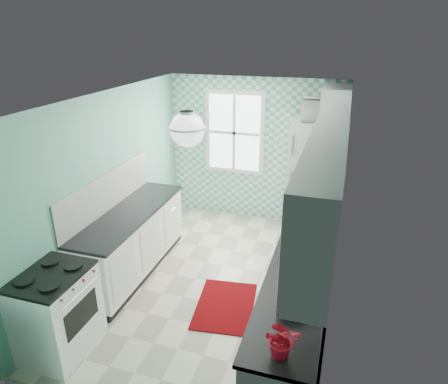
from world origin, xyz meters
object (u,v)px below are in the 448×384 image
(stove, at_px, (57,312))
(sink, at_px, (315,212))
(ceiling_light, at_px, (187,129))
(microwave, at_px, (322,110))
(fruit_bowl, at_px, (291,312))
(potted_plant, at_px, (282,340))
(fridge, at_px, (316,180))

(stove, distance_m, sink, 3.36)
(ceiling_light, distance_m, stove, 2.35)
(stove, relative_size, microwave, 1.56)
(fruit_bowl, distance_m, potted_plant, 0.50)
(sink, bearing_deg, ceiling_light, -127.04)
(stove, bearing_deg, potted_plant, -9.04)
(fridge, bearing_deg, stove, -121.02)
(fruit_bowl, height_order, microwave, microwave)
(sink, height_order, fruit_bowl, sink)
(fruit_bowl, bearing_deg, stove, -177.07)
(stove, height_order, microwave, microwave)
(ceiling_light, bearing_deg, stove, -145.13)
(ceiling_light, relative_size, potted_plant, 1.16)
(ceiling_light, bearing_deg, potted_plant, -44.90)
(sink, bearing_deg, potted_plant, -87.71)
(sink, height_order, microwave, microwave)
(potted_plant, bearing_deg, sink, 89.91)
(ceiling_light, distance_m, fruit_bowl, 1.94)
(fridge, xyz_separation_m, potted_plant, (0.09, -3.80, 0.13))
(sink, bearing_deg, microwave, 97.11)
(fridge, distance_m, potted_plant, 3.80)
(fridge, bearing_deg, fruit_bowl, -85.58)
(ceiling_light, xyz_separation_m, fridge, (1.11, 2.60, -1.36))
(fridge, distance_m, sink, 1.14)
(ceiling_light, height_order, fruit_bowl, ceiling_light)
(fridge, relative_size, potted_plant, 6.41)
(stove, distance_m, fruit_bowl, 2.45)
(fridge, relative_size, microwave, 3.22)
(fridge, relative_size, stove, 2.07)
(potted_plant, bearing_deg, microwave, 91.36)
(ceiling_light, bearing_deg, microwave, 66.91)
(fridge, height_order, sink, fridge)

